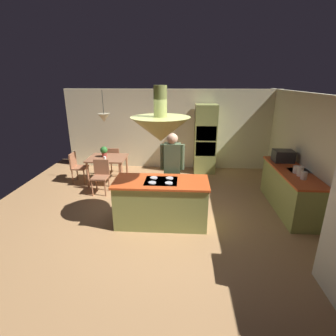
# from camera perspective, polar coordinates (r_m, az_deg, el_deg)

# --- Properties ---
(ground) EXTENTS (8.16, 8.16, 0.00)m
(ground) POSITION_cam_1_polar(r_m,az_deg,el_deg) (5.69, -1.28, -10.87)
(ground) COLOR #AD7F51
(wall_back) EXTENTS (6.80, 0.10, 2.55)m
(wall_back) POSITION_cam_1_polar(r_m,az_deg,el_deg) (8.52, 0.60, 8.48)
(wall_back) COLOR beige
(wall_back) RESTS_ON ground
(wall_right) EXTENTS (0.10, 7.20, 2.55)m
(wall_right) POSITION_cam_1_polar(r_m,az_deg,el_deg) (6.22, 30.40, 1.81)
(wall_right) COLOR beige
(wall_right) RESTS_ON ground
(kitchen_island) EXTENTS (1.88, 0.84, 0.96)m
(kitchen_island) POSITION_cam_1_polar(r_m,az_deg,el_deg) (5.29, -1.49, -7.52)
(kitchen_island) COLOR #8C934C
(kitchen_island) RESTS_ON ground
(counter_run_right) EXTENTS (0.73, 2.17, 0.94)m
(counter_run_right) POSITION_cam_1_polar(r_m,az_deg,el_deg) (6.46, 25.25, -4.29)
(counter_run_right) COLOR #8C934C
(counter_run_right) RESTS_ON ground
(oven_tower) EXTENTS (0.66, 0.62, 2.12)m
(oven_tower) POSITION_cam_1_polar(r_m,az_deg,el_deg) (8.18, 8.21, 6.31)
(oven_tower) COLOR #8C934C
(oven_tower) RESTS_ON ground
(dining_table) EXTENTS (1.04, 0.87, 0.76)m
(dining_table) POSITION_cam_1_polar(r_m,az_deg,el_deg) (7.46, -13.20, 1.53)
(dining_table) COLOR #9D6243
(dining_table) RESTS_ON ground
(person_at_island) EXTENTS (0.53, 0.23, 1.75)m
(person_at_island) POSITION_cam_1_polar(r_m,az_deg,el_deg) (5.71, 0.94, 0.38)
(person_at_island) COLOR tan
(person_at_island) RESTS_ON ground
(range_hood) EXTENTS (1.10, 1.10, 1.00)m
(range_hood) POSITION_cam_1_polar(r_m,az_deg,el_deg) (4.81, -1.65, 8.87)
(range_hood) COLOR #8C934C
(pendant_light_over_table) EXTENTS (0.32, 0.32, 0.82)m
(pendant_light_over_table) POSITION_cam_1_polar(r_m,az_deg,el_deg) (7.20, -13.93, 10.72)
(pendant_light_over_table) COLOR beige
(chair_facing_island) EXTENTS (0.40, 0.40, 0.87)m
(chair_facing_island) POSITION_cam_1_polar(r_m,az_deg,el_deg) (6.92, -14.61, -1.31)
(chair_facing_island) COLOR #9D6243
(chair_facing_island) RESTS_ON ground
(chair_by_back_wall) EXTENTS (0.40, 0.40, 0.87)m
(chair_by_back_wall) POSITION_cam_1_polar(r_m,az_deg,el_deg) (8.11, -11.84, 1.91)
(chair_by_back_wall) COLOR #9D6243
(chair_by_back_wall) RESTS_ON ground
(chair_at_corner) EXTENTS (0.40, 0.40, 0.87)m
(chair_at_corner) POSITION_cam_1_polar(r_m,az_deg,el_deg) (7.81, -19.45, 0.54)
(chair_at_corner) COLOR #9D6243
(chair_at_corner) RESTS_ON ground
(potted_plant_on_table) EXTENTS (0.20, 0.20, 0.30)m
(potted_plant_on_table) POSITION_cam_1_polar(r_m,az_deg,el_deg) (7.46, -13.92, 3.64)
(potted_plant_on_table) COLOR #99382D
(potted_plant_on_table) RESTS_ON dining_table
(cup_on_table) EXTENTS (0.07, 0.07, 0.09)m
(cup_on_table) POSITION_cam_1_polar(r_m,az_deg,el_deg) (7.22, -13.77, 2.14)
(cup_on_table) COLOR white
(cup_on_table) RESTS_ON dining_table
(canister_flour) EXTENTS (0.12, 0.12, 0.16)m
(canister_flour) POSITION_cam_1_polar(r_m,az_deg,el_deg) (5.83, 27.78, -1.47)
(canister_flour) COLOR silver
(canister_flour) RESTS_ON counter_run_right
(canister_sugar) EXTENTS (0.12, 0.12, 0.21)m
(canister_sugar) POSITION_cam_1_polar(r_m,az_deg,el_deg) (5.97, 27.15, -0.64)
(canister_sugar) COLOR silver
(canister_sugar) RESTS_ON counter_run_right
(canister_tea) EXTENTS (0.14, 0.14, 0.16)m
(canister_tea) POSITION_cam_1_polar(r_m,az_deg,el_deg) (6.14, 26.48, -0.31)
(canister_tea) COLOR silver
(canister_tea) RESTS_ON counter_run_right
(microwave_on_counter) EXTENTS (0.46, 0.36, 0.28)m
(microwave_on_counter) POSITION_cam_1_polar(r_m,az_deg,el_deg) (6.84, 24.07, 2.43)
(microwave_on_counter) COLOR #232326
(microwave_on_counter) RESTS_ON counter_run_right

